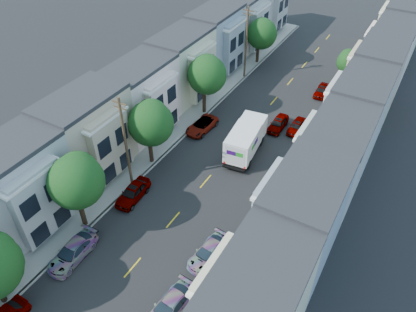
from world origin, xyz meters
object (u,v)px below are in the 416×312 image
parked_right_c (297,126)px  parked_right_d (322,91)px  tree_b (76,181)px  parked_right_b (208,253)px  utility_pole_near (126,144)px  parked_right_a (169,307)px  utility_pole_far (246,43)px  tree_e (261,34)px  tree_c (150,123)px  parked_left_b (73,252)px  parked_left_d (202,126)px  parked_left_c (133,193)px  lead_sedan (278,124)px  tree_d (206,75)px  tree_far_r (348,62)px  fedex_truck (246,139)px

parked_right_c → parked_right_d: bearing=90.2°
tree_b → parked_right_d: tree_b is taller
parked_right_b → parked_right_d: (0.00, 30.64, -0.00)m
utility_pole_near → parked_right_c: size_ratio=2.58×
parked_right_a → utility_pole_far: bearing=112.3°
tree_e → parked_right_b: tree_e is taller
tree_c → parked_right_c: (11.20, 13.26, -4.53)m
parked_left_b → parked_left_d: 21.20m
parked_left_d → parked_right_a: parked_right_a is taller
utility_pole_near → parked_left_c: (1.40, -1.54, -4.41)m
lead_sedan → utility_pole_near: bearing=-119.6°
parked_left_b → parked_right_d: parked_left_b is taller
tree_d → parked_right_b: bearing=-59.6°
parked_left_c → utility_pole_near: bearing=128.4°
lead_sedan → parked_left_c: size_ratio=0.91×
tree_d → parked_right_c: (11.20, 2.03, -4.73)m
tree_far_r → lead_sedan: (-4.10, -13.08, -3.37)m
tree_far_r → parked_left_b: (-11.79, -39.12, -3.33)m
parked_left_c → utility_pole_far: bearing=89.0°
parked_left_d → parked_right_d: (9.80, 15.06, -0.01)m
fedex_truck → parked_left_b: 20.89m
fedex_truck → parked_right_c: fedex_truck is taller
parked_left_c → tree_e: bearing=88.5°
parked_left_c → parked_left_d: (0.00, 13.12, -0.09)m
parked_right_d → parked_left_d: bearing=-125.4°
tree_d → fedex_truck: (7.72, -4.80, -3.47)m
tree_c → utility_pole_far: utility_pole_far is taller
tree_b → parked_right_b: (11.20, 2.45, -4.89)m
tree_b → utility_pole_far: (0.00, 32.45, -0.38)m
utility_pole_far → parked_right_c: 15.01m
lead_sedan → parked_right_b: (2.10, -20.42, -0.03)m
parked_right_a → parked_right_d: 36.41m
tree_c → parked_right_c: 17.94m
tree_e → parked_right_a: 42.56m
tree_c → parked_right_d: tree_c is taller
tree_e → tree_far_r: bearing=-7.0°
utility_pole_near → parked_left_d: size_ratio=2.14×
parked_left_c → parked_right_b: bearing=-18.0°
tree_b → tree_d: 21.51m
tree_d → utility_pole_near: 15.06m
tree_b → tree_e: bearing=90.0°
fedex_truck → tree_e: bearing=103.7°
tree_c → parked_left_b: (1.40, -13.44, -4.44)m
parked_left_b → parked_right_b: 11.30m
parked_right_b → parked_right_c: parked_right_b is taller
parked_left_d → parked_right_a: (9.80, -21.35, 0.06)m
utility_pole_far → parked_right_c: (11.20, -8.92, -4.52)m
utility_pole_far → utility_pole_near: bearing=-90.0°
fedex_truck → parked_right_c: 7.76m
parked_left_c → parked_right_d: (9.80, 28.18, -0.10)m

